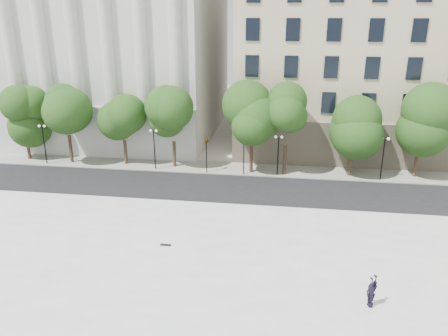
{
  "coord_description": "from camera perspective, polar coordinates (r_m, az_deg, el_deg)",
  "views": [
    {
      "loc": [
        7.52,
        -19.94,
        15.98
      ],
      "look_at": [
        3.32,
        10.0,
        5.13
      ],
      "focal_mm": 35.0,
      "sensor_mm": 36.0,
      "label": 1
    }
  ],
  "objects": [
    {
      "name": "traffic_light_east",
      "position": [
        44.16,
        2.63,
        3.59
      ],
      "size": [
        0.99,
        1.78,
        4.21
      ],
      "color": "black",
      "rests_on": "ground"
    },
    {
      "name": "plaza",
      "position": [
        28.83,
        -8.75,
        -13.64
      ],
      "size": [
        44.0,
        22.0,
        0.45
      ],
      "primitive_type": "cube",
      "color": "white",
      "rests_on": "ground"
    },
    {
      "name": "ground",
      "position": [
        26.64,
        -10.61,
        -17.51
      ],
      "size": [
        160.0,
        160.0,
        0.0
      ],
      "primitive_type": "plane",
      "color": "beige",
      "rests_on": "ground"
    },
    {
      "name": "street_trees",
      "position": [
        45.34,
        -1.26,
        6.29
      ],
      "size": [
        46.39,
        5.49,
        8.05
      ],
      "color": "#382619",
      "rests_on": "ground"
    },
    {
      "name": "building_west",
      "position": [
        63.52,
        -15.36,
        16.29
      ],
      "size": [
        31.5,
        27.65,
        25.6
      ],
      "color": "silver",
      "rests_on": "ground"
    },
    {
      "name": "building_east",
      "position": [
        60.36,
        20.52,
        13.95
      ],
      "size": [
        36.0,
        26.15,
        23.0
      ],
      "color": "beige",
      "rests_on": "ground"
    },
    {
      "name": "far_sidewalk",
      "position": [
        47.34,
        -1.62,
        0.08
      ],
      "size": [
        60.0,
        4.0,
        0.12
      ],
      "primitive_type": "cube",
      "color": "#A5A399",
      "rests_on": "ground"
    },
    {
      "name": "traffic_light_west",
      "position": [
        44.67,
        -2.33,
        3.76
      ],
      "size": [
        0.97,
        1.74,
        4.19
      ],
      "color": "black",
      "rests_on": "ground"
    },
    {
      "name": "person_lying",
      "position": [
        26.7,
        18.53,
        -16.3
      ],
      "size": [
        1.82,
        1.94,
        0.53
      ],
      "primitive_type": "imported",
      "rotation": [
        -1.54,
        0.0,
        0.71
      ],
      "color": "black",
      "rests_on": "plaza"
    },
    {
      "name": "lamp_posts",
      "position": [
        45.09,
        -1.91,
        3.07
      ],
      "size": [
        36.53,
        0.28,
        4.52
      ],
      "color": "black",
      "rests_on": "ground"
    },
    {
      "name": "skateboard",
      "position": [
        31.48,
        -7.65,
        -9.92
      ],
      "size": [
        0.76,
        0.22,
        0.08
      ],
      "primitive_type": "cube",
      "rotation": [
        0.0,
        0.0,
        -0.04
      ],
      "color": "black",
      "rests_on": "plaza"
    },
    {
      "name": "street",
      "position": [
        41.85,
        -2.98,
        -2.72
      ],
      "size": [
        60.0,
        8.0,
        0.02
      ],
      "primitive_type": "cube",
      "color": "black",
      "rests_on": "ground"
    }
  ]
}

